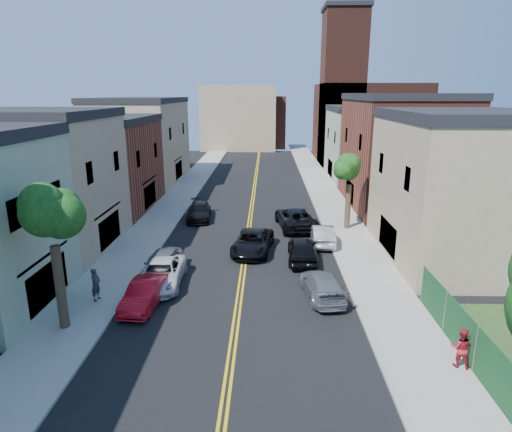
# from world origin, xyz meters

# --- Properties ---
(sidewalk_left) EXTENTS (3.20, 100.00, 0.15)m
(sidewalk_left) POSITION_xyz_m (-7.90, 40.00, 0.07)
(sidewalk_left) COLOR gray
(sidewalk_left) RESTS_ON ground
(sidewalk_right) EXTENTS (3.20, 100.00, 0.15)m
(sidewalk_right) POSITION_xyz_m (7.90, 40.00, 0.07)
(sidewalk_right) COLOR gray
(sidewalk_right) RESTS_ON ground
(curb_left) EXTENTS (0.30, 100.00, 0.15)m
(curb_left) POSITION_xyz_m (-6.15, 40.00, 0.07)
(curb_left) COLOR gray
(curb_left) RESTS_ON ground
(curb_right) EXTENTS (0.30, 100.00, 0.15)m
(curb_right) POSITION_xyz_m (6.15, 40.00, 0.07)
(curb_right) COLOR gray
(curb_right) RESTS_ON ground
(bldg_left_tan_near) EXTENTS (9.00, 10.00, 9.00)m
(bldg_left_tan_near) POSITION_xyz_m (-14.00, 25.00, 4.50)
(bldg_left_tan_near) COLOR #998466
(bldg_left_tan_near) RESTS_ON ground
(bldg_left_brick) EXTENTS (9.00, 12.00, 8.00)m
(bldg_left_brick) POSITION_xyz_m (-14.00, 36.00, 4.00)
(bldg_left_brick) COLOR brown
(bldg_left_brick) RESTS_ON ground
(bldg_left_tan_far) EXTENTS (9.00, 16.00, 9.50)m
(bldg_left_tan_far) POSITION_xyz_m (-14.00, 50.00, 4.75)
(bldg_left_tan_far) COLOR #998466
(bldg_left_tan_far) RESTS_ON ground
(bldg_right_tan) EXTENTS (9.00, 12.00, 9.00)m
(bldg_right_tan) POSITION_xyz_m (14.00, 24.00, 4.50)
(bldg_right_tan) COLOR #998466
(bldg_right_tan) RESTS_ON ground
(bldg_right_brick) EXTENTS (9.00, 14.00, 10.00)m
(bldg_right_brick) POSITION_xyz_m (14.00, 38.00, 5.00)
(bldg_right_brick) COLOR brown
(bldg_right_brick) RESTS_ON ground
(bldg_right_palegrn) EXTENTS (9.00, 12.00, 8.50)m
(bldg_right_palegrn) POSITION_xyz_m (14.00, 52.00, 4.25)
(bldg_right_palegrn) COLOR gray
(bldg_right_palegrn) RESTS_ON ground
(church) EXTENTS (16.20, 14.20, 22.60)m
(church) POSITION_xyz_m (16.33, 67.07, 7.24)
(church) COLOR #4C2319
(church) RESTS_ON ground
(backdrop_left) EXTENTS (14.00, 8.00, 12.00)m
(backdrop_left) POSITION_xyz_m (-4.00, 82.00, 6.00)
(backdrop_left) COLOR #998466
(backdrop_left) RESTS_ON ground
(backdrop_center) EXTENTS (10.00, 8.00, 10.00)m
(backdrop_center) POSITION_xyz_m (0.00, 86.00, 5.00)
(backdrop_center) COLOR brown
(backdrop_center) RESTS_ON ground
(fence_right) EXTENTS (0.04, 15.00, 1.90)m
(fence_right) POSITION_xyz_m (9.50, 9.50, 1.10)
(fence_right) COLOR #143F1E
(fence_right) RESTS_ON sidewalk_right
(tree_left_mid) EXTENTS (5.20, 5.20, 9.29)m
(tree_left_mid) POSITION_xyz_m (-7.88, 14.01, 6.58)
(tree_left_mid) COLOR #3A2F1D
(tree_left_mid) RESTS_ON sidewalk_left
(tree_right_far) EXTENTS (4.40, 4.40, 8.03)m
(tree_right_far) POSITION_xyz_m (7.92, 30.01, 5.76)
(tree_right_far) COLOR #3A2F1D
(tree_right_far) RESTS_ON sidewalk_right
(red_sedan) EXTENTS (1.78, 4.23, 1.36)m
(red_sedan) POSITION_xyz_m (-4.79, 16.38, 0.68)
(red_sedan) COLOR red
(red_sedan) RESTS_ON ground
(white_pickup) EXTENTS (2.51, 5.16, 1.42)m
(white_pickup) POSITION_xyz_m (-4.55, 18.99, 0.71)
(white_pickup) COLOR silver
(white_pickup) RESTS_ON ground
(grey_car_left) EXTENTS (2.14, 4.58, 1.52)m
(grey_car_left) POSITION_xyz_m (-4.82, 20.32, 0.76)
(grey_car_left) COLOR slate
(grey_car_left) RESTS_ON ground
(black_car_left) EXTENTS (2.39, 4.98, 1.40)m
(black_car_left) POSITION_xyz_m (-4.43, 32.69, 0.70)
(black_car_left) COLOR black
(black_car_left) RESTS_ON ground
(grey_car_right) EXTENTS (2.45, 4.76, 1.32)m
(grey_car_right) POSITION_xyz_m (4.43, 17.71, 0.66)
(grey_car_right) COLOR slate
(grey_car_right) RESTS_ON ground
(black_car_right) EXTENTS (2.04, 4.74, 1.59)m
(black_car_right) POSITION_xyz_m (3.80, 22.98, 0.80)
(black_car_right) COLOR black
(black_car_right) RESTS_ON ground
(silver_car_right) EXTENTS (1.65, 4.41, 1.44)m
(silver_car_right) POSITION_xyz_m (5.50, 26.37, 0.72)
(silver_car_right) COLOR #A4A5AB
(silver_car_right) RESTS_ON ground
(dark_car_right_far) EXTENTS (3.54, 6.28, 1.66)m
(dark_car_right_far) POSITION_xyz_m (3.80, 30.37, 0.83)
(dark_car_right_far) COLOR black
(dark_car_right_far) RESTS_ON ground
(black_suv_lane) EXTENTS (3.11, 5.51, 1.45)m
(black_suv_lane) POSITION_xyz_m (0.50, 24.55, 0.73)
(black_suv_lane) COLOR black
(black_suv_lane) RESTS_ON ground
(pedestrian_left) EXTENTS (0.56, 0.71, 1.74)m
(pedestrian_left) POSITION_xyz_m (-7.42, 16.75, 1.02)
(pedestrian_left) COLOR #2B2A32
(pedestrian_left) RESTS_ON sidewalk_left
(pedestrian_right) EXTENTS (0.96, 0.86, 1.64)m
(pedestrian_right) POSITION_xyz_m (9.10, 11.32, 0.97)
(pedestrian_right) COLOR #AB1A25
(pedestrian_right) RESTS_ON sidewalk_right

